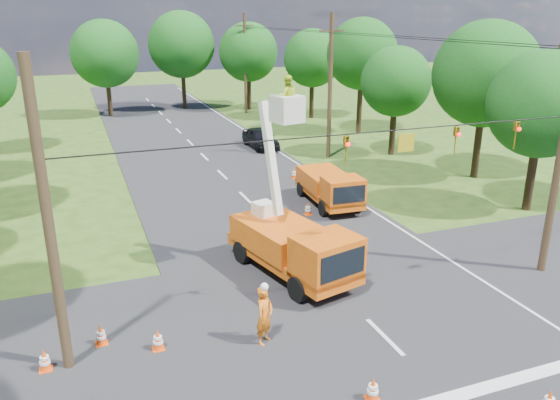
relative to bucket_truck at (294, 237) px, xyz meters
name	(u,v)px	position (x,y,z in m)	size (l,w,h in m)	color
ground	(222,175)	(1.06, 14.80, -1.62)	(140.00, 140.00, 0.00)	#294615
road_main	(222,175)	(1.06, 14.80, -1.62)	(12.00, 100.00, 0.06)	black
road_cross	(355,308)	(1.06, -3.20, -1.62)	(56.00, 10.00, 0.07)	black
stop_bar	(447,400)	(1.06, -8.40, -1.62)	(9.00, 0.45, 0.02)	silver
edge_line	(302,167)	(6.66, 14.80, -1.62)	(0.12, 90.00, 0.02)	silver
bucket_truck	(294,237)	(0.00, 0.00, 0.00)	(3.69, 6.56, 7.78)	#D6610F
second_truck	(330,187)	(5.00, 7.08, -0.57)	(2.43, 5.52, 2.02)	#D6610F
ground_worker	(265,315)	(-2.62, -4.08, -0.65)	(0.71, 0.47, 1.95)	orange
distant_car	(260,138)	(5.86, 21.25, -0.85)	(1.82, 4.53, 1.55)	black
traffic_cone_0	(373,389)	(-0.82, -7.68, -1.27)	(0.38, 0.38, 0.71)	#F3470C
traffic_cone_2	(339,234)	(3.22, 2.43, -1.27)	(0.38, 0.38, 0.71)	#F3470C
traffic_cone_3	(308,209)	(3.27, 6.05, -1.27)	(0.38, 0.38, 0.71)	#F3470C
traffic_cone_4	(158,340)	(-5.84, -3.28, -1.27)	(0.38, 0.38, 0.71)	#F3470C
traffic_cone_5	(101,335)	(-7.46, -2.37, -1.27)	(0.38, 0.38, 0.71)	#F3470C
traffic_cone_6	(45,360)	(-9.07, -3.17, -1.27)	(0.38, 0.38, 0.71)	#F3470C
traffic_cone_7	(294,173)	(5.11, 12.46, -1.27)	(0.38, 0.38, 0.71)	#F3470C
traffic_cone_8	(281,263)	(-0.35, 0.49, -1.27)	(0.38, 0.38, 0.71)	#F3470C
pole_right_mid	(330,86)	(9.56, 16.80, 3.48)	(1.80, 0.30, 10.00)	#4C3823
pole_right_far	(245,63)	(9.56, 36.80, 3.48)	(1.80, 0.30, 10.00)	#4C3823
pole_left	(48,225)	(-8.44, -3.20, 2.88)	(0.30, 0.30, 9.00)	#4C3823
signal_span	(422,140)	(3.29, -3.20, 4.25)	(18.00, 0.29, 1.07)	black
tree_right_a	(542,105)	(14.56, 2.80, 3.94)	(5.40, 5.40, 8.28)	#382616
tree_right_b	(486,74)	(16.06, 8.80, 4.81)	(6.40, 6.40, 9.65)	#382616
tree_right_c	(396,82)	(14.26, 15.80, 3.69)	(5.00, 5.00, 7.83)	#382616
tree_right_d	(362,54)	(15.86, 23.80, 5.05)	(6.00, 6.00, 9.70)	#382616
tree_right_e	(312,58)	(14.86, 31.80, 4.19)	(5.60, 5.60, 8.63)	#382616
tree_far_a	(105,54)	(-3.94, 39.80, 4.56)	(6.60, 6.60, 9.50)	#382616
tree_far_b	(181,45)	(4.06, 41.80, 5.18)	(7.00, 7.00, 10.32)	#382616
tree_far_c	(248,52)	(10.56, 38.80, 4.44)	(6.20, 6.20, 9.18)	#382616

